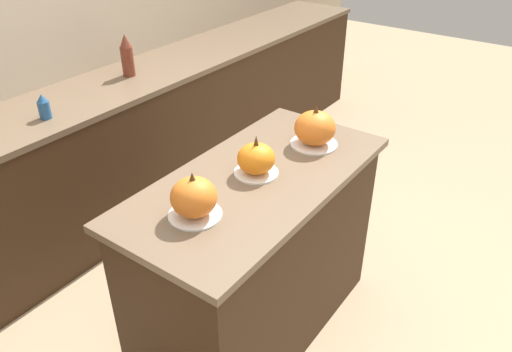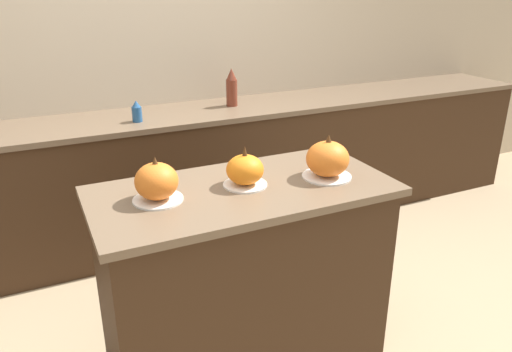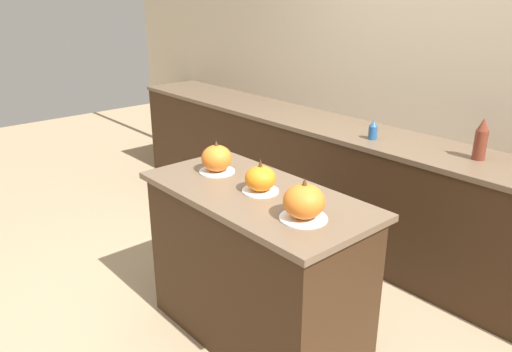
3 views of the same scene
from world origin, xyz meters
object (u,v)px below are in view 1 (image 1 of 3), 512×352
Objects in this scene: pumpkin_cake_left at (194,198)px; pumpkin_cake_center at (256,160)px; bottle_short at (44,107)px; bottle_tall at (127,56)px; pumpkin_cake_right at (315,129)px.

pumpkin_cake_center is (0.39, -0.01, -0.01)m from pumpkin_cake_left.
bottle_tall is at bearing 10.74° from bottle_short.
pumpkin_cake_left is 1.24m from bottle_short.
bottle_tall reaches higher than pumpkin_cake_left.
bottle_tall is (0.51, 1.36, 0.06)m from pumpkin_cake_center.
pumpkin_cake_right is at bearing -66.19° from bottle_short.
bottle_tall reaches higher than pumpkin_cake_center.
pumpkin_cake_center is 0.86× the size of pumpkin_cake_right.
pumpkin_cake_right is at bearing -5.72° from pumpkin_cake_left.
pumpkin_cake_center is at bearing 169.63° from pumpkin_cake_right.
pumpkin_cake_center is at bearing -1.11° from pumpkin_cake_left.
bottle_short is (0.19, 1.22, -0.01)m from pumpkin_cake_left.
bottle_tall is at bearing 56.57° from pumpkin_cake_left.
bottle_tall is at bearing 69.62° from pumpkin_cake_center.
bottle_tall is 0.72m from bottle_short.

